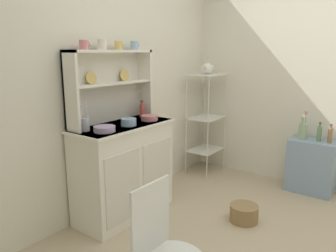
{
  "coord_description": "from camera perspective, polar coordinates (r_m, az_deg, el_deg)",
  "views": [
    {
      "loc": [
        -2.24,
        -0.71,
        1.52
      ],
      "look_at": [
        0.2,
        1.12,
        0.83
      ],
      "focal_mm": 35.45,
      "sensor_mm": 36.0,
      "label": 1
    }
  ],
  "objects": [
    {
      "name": "porcelain_teapot",
      "position": [
        4.09,
        6.79,
        9.78
      ],
      "size": [
        0.22,
        0.13,
        0.15
      ],
      "color": "white",
      "rests_on": "bakers_rack"
    },
    {
      "name": "wall_right",
      "position": [
        3.94,
        26.67,
        7.48
      ],
      "size": [
        0.05,
        3.84,
        2.5
      ],
      "primitive_type": "cube",
      "color": "silver",
      "rests_on": "ground"
    },
    {
      "name": "bowl_cream_small",
      "position": [
        3.17,
        -3.21,
        1.41
      ],
      "size": [
        0.16,
        0.16,
        0.05
      ],
      "primitive_type": "cylinder",
      "color": "#D17A84",
      "rests_on": "hutch_cabinet"
    },
    {
      "name": "hutch_shelf_unit",
      "position": [
        3.07,
        -10.17,
        7.68
      ],
      "size": [
        0.92,
        0.18,
        0.66
      ],
      "color": "silver",
      "rests_on": "hutch_cabinet"
    },
    {
      "name": "vinegar_bottle",
      "position": [
        3.83,
        26.1,
        -1.41
      ],
      "size": [
        0.05,
        0.05,
        0.2
      ],
      "color": "#99704C",
      "rests_on": "side_shelf_blue"
    },
    {
      "name": "bowl_mixing_large",
      "position": [
        2.77,
        -10.87,
        -0.5
      ],
      "size": [
        0.18,
        0.18,
        0.05
      ],
      "primitive_type": "cylinder",
      "color": "#B79ECC",
      "rests_on": "hutch_cabinet"
    },
    {
      "name": "cup_cream_1",
      "position": [
        2.97,
        -11.27,
        13.58
      ],
      "size": [
        0.1,
        0.08,
        0.09
      ],
      "color": "silver",
      "rests_on": "hutch_shelf_unit"
    },
    {
      "name": "bakers_rack",
      "position": [
        4.16,
        6.6,
        2.11
      ],
      "size": [
        0.45,
        0.32,
        1.25
      ],
      "color": "silver",
      "rests_on": "ground"
    },
    {
      "name": "bowl_floral_medium",
      "position": [
        2.96,
        -6.79,
        0.68
      ],
      "size": [
        0.14,
        0.14,
        0.06
      ],
      "primitive_type": "cylinder",
      "color": "#8EB2D1",
      "rests_on": "hutch_cabinet"
    },
    {
      "name": "cup_sky_3",
      "position": [
        3.25,
        -5.83,
        13.61
      ],
      "size": [
        0.08,
        0.07,
        0.08
      ],
      "color": "#8EB2D1",
      "rests_on": "hutch_shelf_unit"
    },
    {
      "name": "side_shelf_blue",
      "position": [
        3.96,
        23.38,
        -6.39
      ],
      "size": [
        0.28,
        0.48,
        0.58
      ],
      "primitive_type": "cube",
      "color": "#849EBC",
      "rests_on": "ground"
    },
    {
      "name": "jam_bottle",
      "position": [
        3.32,
        -4.48,
        2.67
      ],
      "size": [
        0.06,
        0.06,
        0.17
      ],
      "color": "#B74C47",
      "rests_on": "hutch_cabinet"
    },
    {
      "name": "floor_basket",
      "position": [
        3.2,
        12.92,
        -14.4
      ],
      "size": [
        0.26,
        0.26,
        0.15
      ],
      "primitive_type": "cylinder",
      "color": "#93754C",
      "rests_on": "ground"
    },
    {
      "name": "oil_bottle",
      "position": [
        3.85,
        24.57,
        -1.18
      ],
      "size": [
        0.05,
        0.05,
        0.21
      ],
      "color": "#6B8C60",
      "rests_on": "side_shelf_blue"
    },
    {
      "name": "cup_rose_0",
      "position": [
        2.84,
        -14.28,
        13.39
      ],
      "size": [
        0.09,
        0.07,
        0.08
      ],
      "color": "#D17A84",
      "rests_on": "hutch_shelf_unit"
    },
    {
      "name": "cup_gold_2",
      "position": [
        3.1,
        -8.49,
        13.56
      ],
      "size": [
        0.08,
        0.07,
        0.08
      ],
      "color": "#DBB760",
      "rests_on": "hutch_shelf_unit"
    },
    {
      "name": "hutch_cabinet",
      "position": [
        3.14,
        -7.54,
        -7.35
      ],
      "size": [
        0.99,
        0.45,
        0.87
      ],
      "color": "white",
      "rests_on": "ground"
    },
    {
      "name": "flower_vase",
      "position": [
        3.89,
        22.18,
        -0.68
      ],
      "size": [
        0.09,
        0.09,
        0.31
      ],
      "color": "#9EB78E",
      "rests_on": "side_shelf_blue"
    },
    {
      "name": "wire_chair",
      "position": [
        1.86,
        -0.96,
        -19.87
      ],
      "size": [
        0.36,
        0.36,
        0.85
      ],
      "rotation": [
        0.0,
        0.0,
        0.39
      ],
      "color": "white",
      "rests_on": "ground"
    },
    {
      "name": "utensil_jar",
      "position": [
        2.82,
        -14.12,
        0.33
      ],
      "size": [
        0.08,
        0.08,
        0.25
      ],
      "color": "#B2B7C6",
      "rests_on": "hutch_cabinet"
    },
    {
      "name": "wall_back",
      "position": [
        3.25,
        -9.34,
        7.81
      ],
      "size": [
        3.84,
        0.05,
        2.5
      ],
      "primitive_type": "cube",
      "color": "silver",
      "rests_on": "ground"
    }
  ]
}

